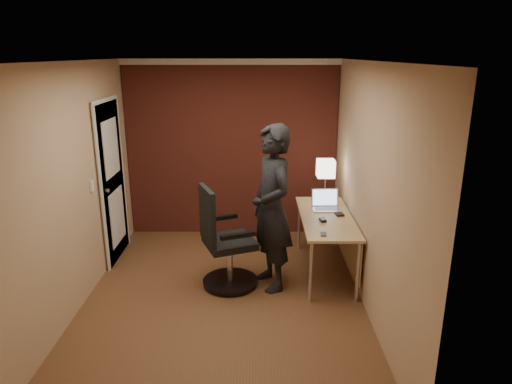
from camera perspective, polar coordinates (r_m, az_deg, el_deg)
room at (r=6.13m, az=-5.83°, el=5.57°), size 4.00×4.00×4.00m
desk at (r=5.50m, az=9.48°, el=-4.24°), size 0.60×1.50×0.73m
desk_lamp at (r=5.92m, az=8.70°, el=2.86°), size 0.22×0.22×0.54m
laptop at (r=5.69m, az=8.67°, el=-1.41°), size 0.34×0.27×0.23m
mouse at (r=5.27m, az=8.35°, el=-3.48°), size 0.08×0.11×0.03m
phone at (r=4.90m, az=8.44°, el=-5.22°), size 0.07×0.12×0.01m
wallet at (r=5.50m, az=10.40°, el=-2.75°), size 0.10×0.12×0.02m
office_chair at (r=5.16m, az=-4.10°, el=-6.56°), size 0.68×0.74×1.17m
person at (r=5.02m, az=1.98°, el=-2.08°), size 0.67×0.80×1.87m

